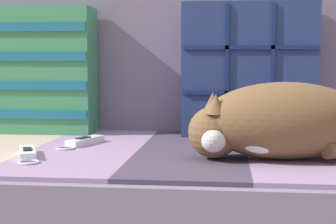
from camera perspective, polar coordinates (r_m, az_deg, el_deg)
sofa_backrest at (r=1.77m, az=-0.84°, el=5.49°), size 1.74×0.14×0.46m
throw_pillow_quilted at (r=1.61m, az=8.92°, el=4.63°), size 0.41×0.14×0.41m
throw_pillow_striped at (r=1.72m, az=-14.22°, el=4.46°), size 0.36×0.14×0.40m
sleeping_cat at (r=1.22m, az=11.89°, el=-1.17°), size 0.46×0.25×0.18m
game_remote_near at (r=1.44m, az=-9.33°, el=-3.25°), size 0.10×0.19×0.02m
game_remote_far at (r=1.28m, az=-15.31°, el=-4.44°), size 0.11×0.19×0.02m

